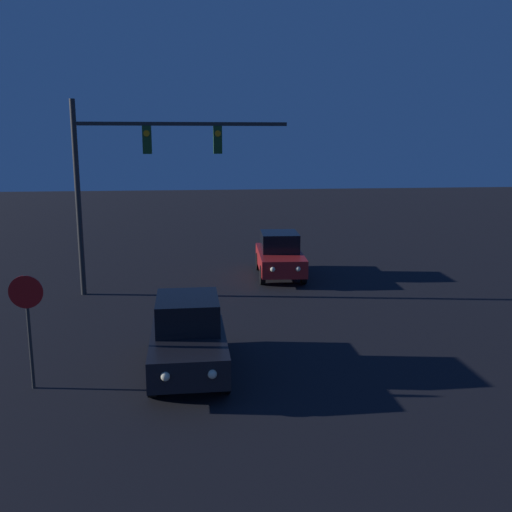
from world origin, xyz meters
TOP-DOWN VIEW (x-y plane):
  - car_near at (-1.92, 11.75)m, footprint 1.69×3.94m
  - car_far at (1.53, 20.54)m, footprint 1.83×4.00m
  - traffic_signal_mast at (-3.60, 18.70)m, footprint 6.97×0.30m
  - stop_sign at (-5.16, 11.17)m, footprint 0.68×0.07m

SIDE VIEW (x-z plane):
  - car_near at x=-1.92m, z-range -0.01..1.67m
  - car_far at x=1.53m, z-range -0.01..1.67m
  - stop_sign at x=-5.16m, z-range 0.47..2.90m
  - traffic_signal_mast at x=-3.60m, z-range 1.15..7.55m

